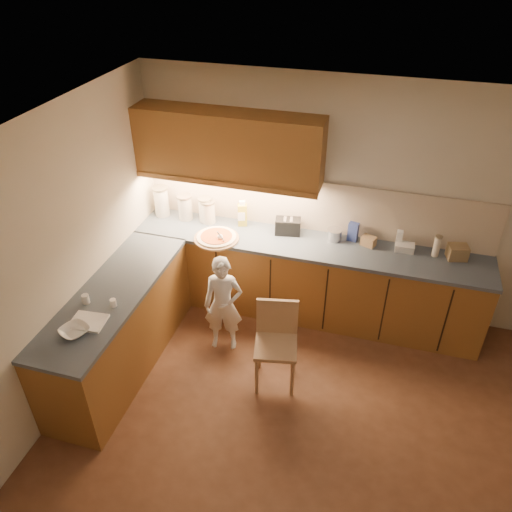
# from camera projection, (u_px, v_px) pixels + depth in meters

# --- Properties ---
(room) EXTENTS (4.54, 4.50, 2.62)m
(room) POSITION_uv_depth(u_px,v_px,m) (320.00, 287.00, 3.39)
(room) COLOR brown
(room) RESTS_ON ground
(l_counter) EXTENTS (3.77, 2.62, 0.92)m
(l_counter) POSITION_uv_depth(u_px,v_px,m) (246.00, 294.00, 5.28)
(l_counter) COLOR #925F2A
(l_counter) RESTS_ON ground
(backsplash) EXTENTS (3.75, 0.02, 0.58)m
(backsplash) POSITION_uv_depth(u_px,v_px,m) (315.00, 206.00, 5.32)
(backsplash) COLOR beige
(backsplash) RESTS_ON l_counter
(upper_cabinets) EXTENTS (1.95, 0.36, 0.73)m
(upper_cabinets) POSITION_uv_depth(u_px,v_px,m) (228.00, 146.00, 5.04)
(upper_cabinets) COLOR #925F2A
(upper_cabinets) RESTS_ON ground
(pizza_on_board) EXTENTS (0.48, 0.48, 0.19)m
(pizza_on_board) POSITION_uv_depth(u_px,v_px,m) (217.00, 238.00, 5.30)
(pizza_on_board) COLOR tan
(pizza_on_board) RESTS_ON l_counter
(child) EXTENTS (0.44, 0.33, 1.08)m
(child) POSITION_uv_depth(u_px,v_px,m) (223.00, 305.00, 5.01)
(child) COLOR white
(child) RESTS_ON ground
(wooden_chair) EXTENTS (0.46, 0.46, 0.87)m
(wooden_chair) POSITION_uv_depth(u_px,v_px,m) (276.00, 338.00, 4.67)
(wooden_chair) COLOR tan
(wooden_chair) RESTS_ON ground
(mixing_bowl) EXTENTS (0.30, 0.30, 0.06)m
(mixing_bowl) POSITION_uv_depth(u_px,v_px,m) (75.00, 331.00, 4.09)
(mixing_bowl) COLOR white
(mixing_bowl) RESTS_ON l_counter
(canister_a) EXTENTS (0.17, 0.17, 0.35)m
(canister_a) POSITION_uv_depth(u_px,v_px,m) (161.00, 201.00, 5.65)
(canister_a) COLOR white
(canister_a) RESTS_ON l_counter
(canister_b) EXTENTS (0.17, 0.17, 0.29)m
(canister_b) POSITION_uv_depth(u_px,v_px,m) (185.00, 207.00, 5.60)
(canister_b) COLOR silver
(canister_b) RESTS_ON l_counter
(canister_c) EXTENTS (0.15, 0.15, 0.29)m
(canister_c) POSITION_uv_depth(u_px,v_px,m) (205.00, 209.00, 5.56)
(canister_c) COLOR silver
(canister_c) RESTS_ON l_counter
(canister_d) EXTENTS (0.16, 0.16, 0.26)m
(canister_d) POSITION_uv_depth(u_px,v_px,m) (208.00, 212.00, 5.54)
(canister_d) COLOR silver
(canister_d) RESTS_ON l_counter
(oil_jug) EXTENTS (0.12, 0.10, 0.30)m
(oil_jug) POSITION_uv_depth(u_px,v_px,m) (242.00, 214.00, 5.48)
(oil_jug) COLOR gold
(oil_jug) RESTS_ON l_counter
(toaster) EXTENTS (0.29, 0.20, 0.18)m
(toaster) POSITION_uv_depth(u_px,v_px,m) (288.00, 226.00, 5.37)
(toaster) COLOR black
(toaster) RESTS_ON l_counter
(steel_pot) EXTENTS (0.16, 0.16, 0.12)m
(steel_pot) POSITION_uv_depth(u_px,v_px,m) (335.00, 235.00, 5.28)
(steel_pot) COLOR silver
(steel_pot) RESTS_ON l_counter
(blue_box) EXTENTS (0.12, 0.09, 0.21)m
(blue_box) POSITION_uv_depth(u_px,v_px,m) (353.00, 232.00, 5.25)
(blue_box) COLOR #3549A0
(blue_box) RESTS_ON l_counter
(card_box_a) EXTENTS (0.17, 0.15, 0.10)m
(card_box_a) POSITION_uv_depth(u_px,v_px,m) (369.00, 241.00, 5.19)
(card_box_a) COLOR tan
(card_box_a) RESTS_ON l_counter
(white_bottle) EXTENTS (0.06, 0.06, 0.18)m
(white_bottle) POSITION_uv_depth(u_px,v_px,m) (399.00, 239.00, 5.15)
(white_bottle) COLOR white
(white_bottle) RESTS_ON l_counter
(flat_pack) EXTENTS (0.19, 0.13, 0.08)m
(flat_pack) POSITION_uv_depth(u_px,v_px,m) (405.00, 247.00, 5.12)
(flat_pack) COLOR silver
(flat_pack) RESTS_ON l_counter
(tall_jar) EXTENTS (0.07, 0.07, 0.23)m
(tall_jar) POSITION_uv_depth(u_px,v_px,m) (437.00, 246.00, 4.99)
(tall_jar) COLOR white
(tall_jar) RESTS_ON l_counter
(card_box_b) EXTENTS (0.22, 0.19, 0.15)m
(card_box_b) POSITION_uv_depth(u_px,v_px,m) (457.00, 252.00, 4.98)
(card_box_b) COLOR #977A51
(card_box_b) RESTS_ON l_counter
(dough_cloth) EXTENTS (0.31, 0.25, 0.02)m
(dough_cloth) POSITION_uv_depth(u_px,v_px,m) (88.00, 322.00, 4.22)
(dough_cloth) COLOR white
(dough_cloth) RESTS_ON l_counter
(spice_jar_a) EXTENTS (0.07, 0.07, 0.09)m
(spice_jar_a) POSITION_uv_depth(u_px,v_px,m) (86.00, 299.00, 4.42)
(spice_jar_a) COLOR silver
(spice_jar_a) RESTS_ON l_counter
(spice_jar_b) EXTENTS (0.07, 0.07, 0.07)m
(spice_jar_b) POSITION_uv_depth(u_px,v_px,m) (113.00, 303.00, 4.38)
(spice_jar_b) COLOR white
(spice_jar_b) RESTS_ON l_counter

